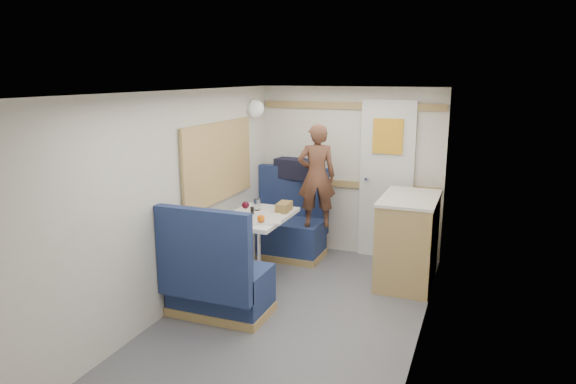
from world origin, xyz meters
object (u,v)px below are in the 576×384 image
at_px(cheese_block, 246,217).
at_px(tumbler_mid, 257,205).
at_px(orange_fruit, 261,219).
at_px(tray, 266,219).
at_px(galley_counter, 408,239).
at_px(dinette_table, 257,229).
at_px(wine_glass, 245,206).
at_px(pepper_grinder, 252,211).
at_px(bread_loaf, 284,207).
at_px(beer_glass, 285,207).
at_px(duffel_bag, 296,169).
at_px(person, 317,176).
at_px(tumbler_left, 232,216).
at_px(bench_near, 217,284).
at_px(bench_far, 287,231).
at_px(dome_light, 255,108).

bearing_deg(cheese_block, tumbler_mid, 98.86).
bearing_deg(orange_fruit, tray, 94.09).
bearing_deg(galley_counter, dinette_table, -159.46).
height_order(orange_fruit, tumbler_mid, tumbler_mid).
xyz_separation_m(galley_counter, wine_glass, (-1.53, -0.67, 0.38)).
bearing_deg(cheese_block, tray, 25.50).
xyz_separation_m(dinette_table, pepper_grinder, (-0.03, -0.05, 0.20)).
xyz_separation_m(cheese_block, wine_glass, (-0.05, 0.10, 0.09)).
bearing_deg(bread_loaf, dinette_table, -130.96).
height_order(tray, beer_glass, beer_glass).
distance_m(duffel_bag, orange_fruit, 1.44).
bearing_deg(duffel_bag, wine_glass, -85.31).
height_order(cheese_block, bread_loaf, bread_loaf).
xyz_separation_m(person, bread_loaf, (-0.21, -0.46, -0.26)).
bearing_deg(person, duffel_bag, -68.92).
distance_m(duffel_bag, tumbler_left, 1.45).
relative_size(tumbler_left, tumbler_mid, 0.85).
relative_size(bench_near, pepper_grinder, 10.80).
height_order(bench_near, tumbler_mid, bench_near).
distance_m(dinette_table, tray, 0.27).
height_order(tray, bread_loaf, bread_loaf).
bearing_deg(pepper_grinder, cheese_block, -86.63).
bearing_deg(dinette_table, tray, -39.27).
height_order(bench_near, pepper_grinder, bench_near).
bearing_deg(bench_near, beer_glass, 78.39).
height_order(pepper_grinder, bread_loaf, same).
relative_size(bench_near, tumbler_mid, 8.83).
xyz_separation_m(wine_glass, tumbler_left, (-0.06, -0.17, -0.07)).
relative_size(duffel_bag, bread_loaf, 2.12).
distance_m(bench_far, wine_glass, 1.13).
bearing_deg(tumbler_mid, pepper_grinder, -77.24).
height_order(galley_counter, bread_loaf, galley_counter).
bearing_deg(cheese_block, dinette_table, 85.65).
height_order(bench_near, galley_counter, bench_near).
distance_m(bench_near, duffel_bag, 2.11).
height_order(bench_far, beer_glass, bench_far).
height_order(dome_light, cheese_block, dome_light).
bearing_deg(orange_fruit, galley_counter, 32.90).
height_order(beer_glass, bread_loaf, bread_loaf).
height_order(cheese_block, wine_glass, wine_glass).
distance_m(bench_far, person, 0.86).
distance_m(galley_counter, cheese_block, 1.70).
xyz_separation_m(dinette_table, duffel_bag, (0.01, 1.12, 0.45)).
xyz_separation_m(duffel_bag, beer_glass, (0.21, -0.90, -0.25)).
bearing_deg(tray, person, 73.17).
relative_size(bench_far, bench_near, 1.00).
height_order(dome_light, tumbler_mid, dome_light).
xyz_separation_m(bench_near, orange_fruit, (0.18, 0.58, 0.48)).
relative_size(tray, tumbler_left, 3.76).
relative_size(person, duffel_bag, 2.36).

